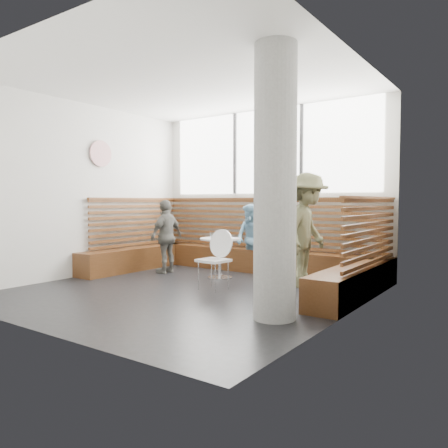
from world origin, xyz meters
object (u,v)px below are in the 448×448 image
Objects in this scene: adult_man at (307,230)px; child_left at (167,236)px; child_back at (251,239)px; cafe_table at (220,249)px; concrete_column at (275,183)px; cafe_chair at (216,254)px.

adult_man is 2.85m from child_left.
cafe_table is at bearing -88.34° from child_back.
child_back reaches higher than cafe_table.
adult_man is (-0.48, 1.98, -0.68)m from concrete_column.
adult_man is at bearing -6.75° from child_back.
cafe_table is at bearing 127.21° from cafe_chair.
concrete_column is at bearing 60.67° from child_left.
concrete_column is 3.84m from child_left.
child_left is at bearing -132.07° from child_back.
cafe_chair is (0.52, -0.82, 0.03)m from cafe_table.
cafe_chair is 1.86m from child_left.
cafe_table is (-2.11, 1.85, -1.08)m from concrete_column.
child_left is (-2.83, -0.24, -0.22)m from adult_man.
adult_man is (1.12, 0.96, 0.37)m from cafe_chair.
child_left is at bearing 152.29° from concrete_column.
cafe_chair is at bearing 147.32° from concrete_column.
child_left is at bearing 162.41° from cafe_chair.
cafe_chair is (-1.60, 1.03, -1.04)m from concrete_column.
child_left reaches higher than cafe_table.
child_back reaches higher than cafe_chair.
concrete_column is 2.17m from cafe_chair.
cafe_chair is at bearing -62.15° from child_back.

